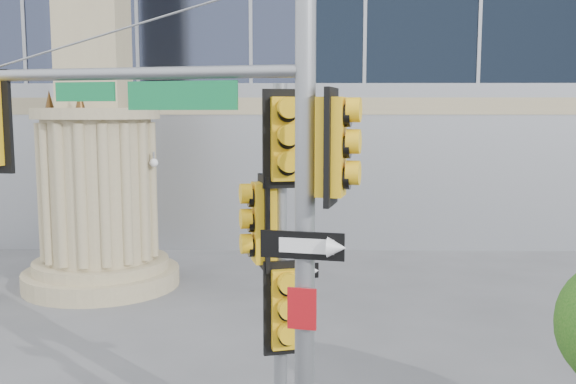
{
  "coord_description": "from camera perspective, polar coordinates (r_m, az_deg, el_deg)",
  "views": [
    {
      "loc": [
        -0.4,
        -8.98,
        5.0
      ],
      "look_at": [
        -0.54,
        2.0,
        3.62
      ],
      "focal_mm": 40.0,
      "sensor_mm": 36.0,
      "label": 1
    }
  ],
  "objects": [
    {
      "name": "monument",
      "position": [
        18.83,
        -16.75,
        8.42
      ],
      "size": [
        4.4,
        4.4,
        16.6
      ],
      "color": "tan",
      "rests_on": "ground"
    },
    {
      "name": "main_signal_pole",
      "position": [
        7.91,
        -6.88,
        0.32
      ],
      "size": [
        5.01,
        1.6,
        6.56
      ],
      "rotation": [
        0.0,
        0.0,
        -0.23
      ],
      "color": "slate",
      "rests_on": "ground"
    },
    {
      "name": "secondary_signal_pole",
      "position": [
        9.03,
        -0.88,
        -4.59
      ],
      "size": [
        1.0,
        0.71,
        5.39
      ],
      "rotation": [
        0.0,
        0.0,
        0.25
      ],
      "color": "slate",
      "rests_on": "ground"
    }
  ]
}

